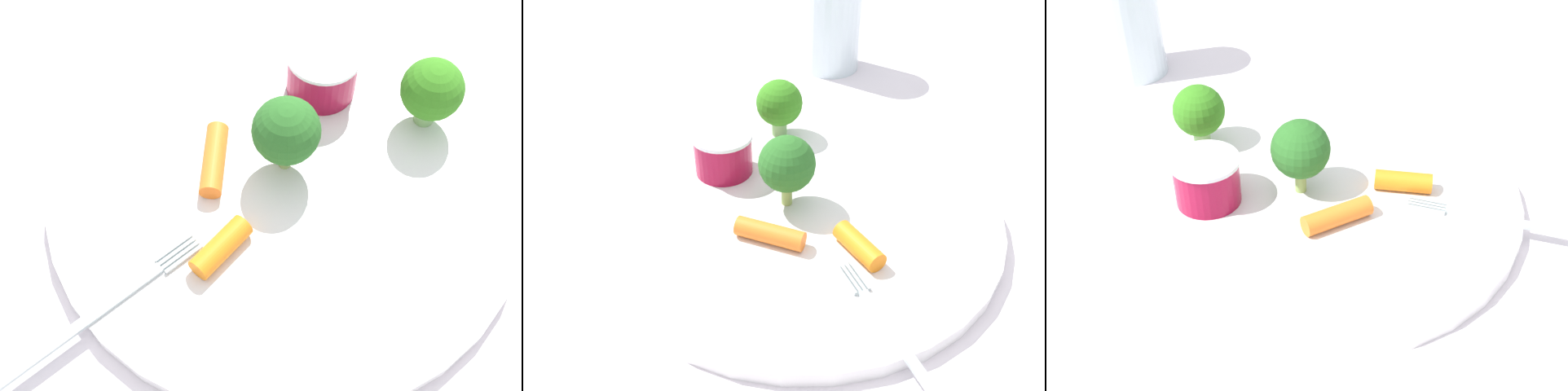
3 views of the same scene
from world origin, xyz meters
TOP-DOWN VIEW (x-y plane):
  - ground_plane at (0.00, 0.00)m, footprint 2.40×2.40m
  - plate at (0.00, 0.00)m, footprint 0.31×0.31m
  - sauce_cup at (-0.07, 0.03)m, footprint 0.05×0.05m
  - broccoli_floret_0 at (-0.01, -0.00)m, footprint 0.04×0.04m
  - broccoli_floret_1 at (-0.05, 0.10)m, footprint 0.04×0.04m
  - carrot_stick_0 at (0.05, -0.04)m, footprint 0.04×0.04m
  - carrot_stick_1 at (-0.01, -0.05)m, footprint 0.05×0.02m
  - fork at (0.10, -0.12)m, footprint 0.12×0.14m

SIDE VIEW (x-z plane):
  - ground_plane at x=0.00m, z-range 0.00..0.00m
  - plate at x=0.00m, z-range 0.00..0.01m
  - fork at x=0.10m, z-range 0.01..0.01m
  - carrot_stick_1 at x=-0.01m, z-range 0.01..0.03m
  - carrot_stick_0 at x=0.05m, z-range 0.01..0.03m
  - sauce_cup at x=-0.07m, z-range 0.01..0.05m
  - broccoli_floret_1 at x=-0.05m, z-range 0.02..0.07m
  - broccoli_floret_0 at x=-0.01m, z-range 0.02..0.08m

